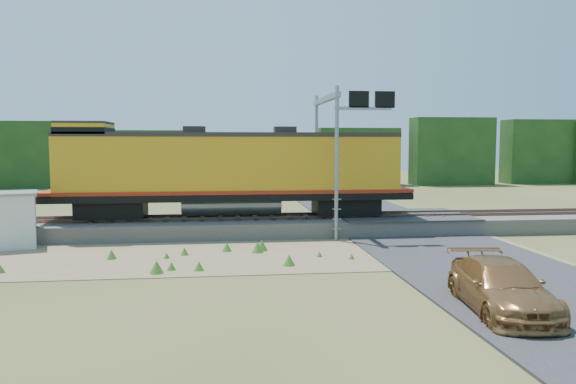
{
  "coord_description": "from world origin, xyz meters",
  "views": [
    {
      "loc": [
        -2.72,
        -23.05,
        4.7
      ],
      "look_at": [
        0.47,
        3.0,
        2.4
      ],
      "focal_mm": 35.0,
      "sensor_mm": 36.0,
      "label": 1
    }
  ],
  "objects": [
    {
      "name": "road",
      "position": [
        7.0,
        0.74,
        0.09
      ],
      "size": [
        7.0,
        66.0,
        0.86
      ],
      "color": "#38383A",
      "rests_on": "ground"
    },
    {
      "name": "tree_line_north",
      "position": [
        0.0,
        38.0,
        3.07
      ],
      "size": [
        130.0,
        3.0,
        6.5
      ],
      "color": "#1B3915",
      "rests_on": "ground"
    },
    {
      "name": "shed",
      "position": [
        -11.97,
        3.2,
        1.27
      ],
      "size": [
        2.63,
        2.63,
        2.51
      ],
      "rotation": [
        0.0,
        0.0,
        0.28
      ],
      "color": "silver",
      "rests_on": "ground"
    },
    {
      "name": "ballast",
      "position": [
        0.0,
        6.0,
        0.4
      ],
      "size": [
        70.0,
        5.0,
        0.8
      ],
      "primitive_type": "cube",
      "color": "slate",
      "rests_on": "ground"
    },
    {
      "name": "rails",
      "position": [
        0.0,
        6.0,
        0.88
      ],
      "size": [
        70.0,
        1.54,
        0.16
      ],
      "color": "brown",
      "rests_on": "ballast"
    },
    {
      "name": "car",
      "position": [
        5.04,
        -8.59,
        0.71
      ],
      "size": [
        2.55,
        5.09,
        1.42
      ],
      "primitive_type": "imported",
      "rotation": [
        0.0,
        0.0,
        -0.12
      ],
      "color": "#9E6B3A",
      "rests_on": "ground"
    },
    {
      "name": "ground",
      "position": [
        0.0,
        0.0,
        0.0
      ],
      "size": [
        140.0,
        140.0,
        0.0
      ],
      "primitive_type": "plane",
      "color": "#475123",
      "rests_on": "ground"
    },
    {
      "name": "signal_gantry",
      "position": [
        3.22,
        5.32,
        5.52
      ],
      "size": [
        2.93,
        6.2,
        7.39
      ],
      "color": "gray",
      "rests_on": "ground"
    },
    {
      "name": "dirt_shoulder",
      "position": [
        -2.0,
        0.5,
        0.01
      ],
      "size": [
        26.0,
        8.0,
        0.03
      ],
      "primitive_type": "cube",
      "color": "#8C7754",
      "rests_on": "ground"
    },
    {
      "name": "locomotive",
      "position": [
        -2.38,
        6.0,
        3.32
      ],
      "size": [
        18.57,
        2.83,
        4.79
      ],
      "color": "black",
      "rests_on": "rails"
    },
    {
      "name": "weed_clumps",
      "position": [
        -3.5,
        0.1,
        0.0
      ],
      "size": [
        15.0,
        6.2,
        0.56
      ],
      "primitive_type": null,
      "color": "#397321",
      "rests_on": "ground"
    }
  ]
}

